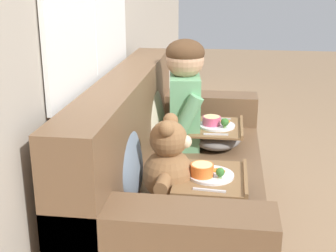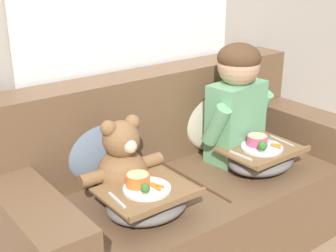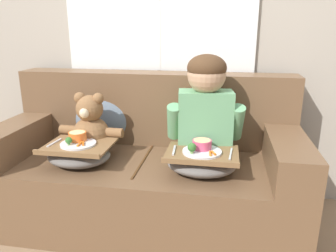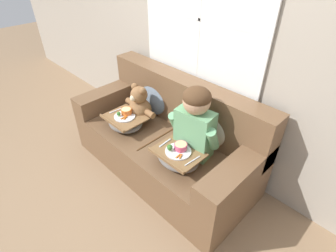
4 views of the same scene
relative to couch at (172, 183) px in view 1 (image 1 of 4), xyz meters
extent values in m
plane|color=#8E7051|center=(0.00, -0.07, -0.34)|extent=(14.00, 14.00, 0.00)
cube|color=#A89E8E|center=(0.00, 0.45, 0.96)|extent=(8.00, 0.05, 2.60)
cube|color=brown|center=(0.00, -0.07, -0.12)|extent=(1.92, 0.86, 0.44)
cube|color=brown|center=(0.00, 0.25, 0.35)|extent=(1.92, 0.22, 0.50)
cube|color=brown|center=(-0.85, -0.07, 0.20)|extent=(0.22, 0.86, 0.20)
cube|color=brown|center=(0.85, -0.07, 0.20)|extent=(0.22, 0.86, 0.20)
cube|color=#513219|center=(0.00, -0.09, 0.10)|extent=(0.01, 0.60, 0.01)
ellipsoid|color=#C1B293|center=(0.37, 0.17, 0.30)|extent=(0.43, 0.21, 0.44)
ellipsoid|color=slate|center=(-0.37, 0.17, 0.30)|extent=(0.40, 0.19, 0.42)
cube|color=#66A370|center=(0.37, -0.03, 0.32)|extent=(0.34, 0.22, 0.44)
sphere|color=tan|center=(0.37, -0.03, 0.63)|extent=(0.23, 0.23, 0.23)
ellipsoid|color=#4C331E|center=(0.37, -0.03, 0.67)|extent=(0.23, 0.23, 0.16)
cylinder|color=#66A370|center=(0.19, -0.07, 0.35)|extent=(0.10, 0.18, 0.24)
cylinder|color=#66A370|center=(0.56, -0.03, 0.35)|extent=(0.10, 0.18, 0.24)
sphere|color=brown|center=(-0.37, -0.03, 0.22)|extent=(0.24, 0.24, 0.24)
sphere|color=brown|center=(-0.37, -0.03, 0.40)|extent=(0.17, 0.17, 0.17)
sphere|color=brown|center=(-0.43, -0.03, 0.47)|extent=(0.07, 0.07, 0.07)
sphere|color=brown|center=(-0.31, -0.03, 0.47)|extent=(0.07, 0.07, 0.07)
sphere|color=beige|center=(-0.37, -0.11, 0.39)|extent=(0.06, 0.06, 0.06)
sphere|color=black|center=(-0.37, -0.13, 0.39)|extent=(0.02, 0.02, 0.02)
cylinder|color=brown|center=(-0.53, -0.03, 0.24)|extent=(0.12, 0.07, 0.06)
cylinder|color=brown|center=(-0.22, -0.04, 0.24)|extent=(0.12, 0.07, 0.06)
cylinder|color=brown|center=(-0.43, -0.15, 0.13)|extent=(0.07, 0.11, 0.06)
cylinder|color=brown|center=(-0.32, -0.15, 0.13)|extent=(0.07, 0.11, 0.06)
ellipsoid|color=slate|center=(0.37, -0.23, 0.15)|extent=(0.39, 0.30, 0.11)
cube|color=brown|center=(0.37, -0.23, 0.22)|extent=(0.41, 0.32, 0.01)
cube|color=brown|center=(0.37, -0.38, 0.23)|extent=(0.41, 0.02, 0.02)
cylinder|color=silver|center=(0.37, -0.23, 0.23)|extent=(0.22, 0.22, 0.01)
cylinder|color=#D64C70|center=(0.37, -0.20, 0.26)|extent=(0.11, 0.11, 0.05)
cylinder|color=#E5D189|center=(0.37, -0.20, 0.28)|extent=(0.10, 0.10, 0.01)
sphere|color=#38702D|center=(0.32, -0.28, 0.27)|extent=(0.05, 0.05, 0.05)
cylinder|color=#7A9E56|center=(0.32, -0.28, 0.24)|extent=(0.02, 0.02, 0.02)
cylinder|color=orange|center=(0.42, -0.28, 0.24)|extent=(0.02, 0.06, 0.01)
cylinder|color=orange|center=(0.44, -0.27, 0.24)|extent=(0.03, 0.05, 0.01)
cube|color=silver|center=(0.21, -0.23, 0.23)|extent=(0.02, 0.14, 0.01)
cube|color=silver|center=(0.53, -0.23, 0.23)|extent=(0.02, 0.17, 0.01)
ellipsoid|color=slate|center=(-0.37, -0.23, 0.15)|extent=(0.38, 0.32, 0.11)
cube|color=brown|center=(-0.37, -0.23, 0.22)|extent=(0.39, 0.33, 0.01)
cube|color=brown|center=(-0.37, -0.39, 0.23)|extent=(0.39, 0.02, 0.02)
cylinder|color=silver|center=(-0.37, -0.23, 0.23)|extent=(0.21, 0.21, 0.01)
cylinder|color=orange|center=(-0.39, -0.19, 0.26)|extent=(0.11, 0.11, 0.05)
cylinder|color=#E5D189|center=(-0.39, -0.19, 0.28)|extent=(0.09, 0.09, 0.01)
sphere|color=#38702D|center=(-0.41, -0.27, 0.26)|extent=(0.04, 0.04, 0.04)
cylinder|color=#7A9E56|center=(-0.41, -0.27, 0.24)|extent=(0.02, 0.02, 0.02)
cylinder|color=orange|center=(-0.35, -0.26, 0.24)|extent=(0.01, 0.07, 0.01)
cylinder|color=orange|center=(-0.33, -0.25, 0.24)|extent=(0.03, 0.06, 0.01)
cube|color=silver|center=(-0.52, -0.23, 0.23)|extent=(0.02, 0.14, 0.01)
camera|label=1|loc=(-2.36, -0.30, 1.13)|focal=50.00mm
camera|label=2|loc=(-1.40, -1.72, 1.21)|focal=50.00mm
camera|label=3|loc=(0.48, -1.96, 0.90)|focal=35.00mm
camera|label=4|loc=(1.49, -1.46, 1.69)|focal=28.00mm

